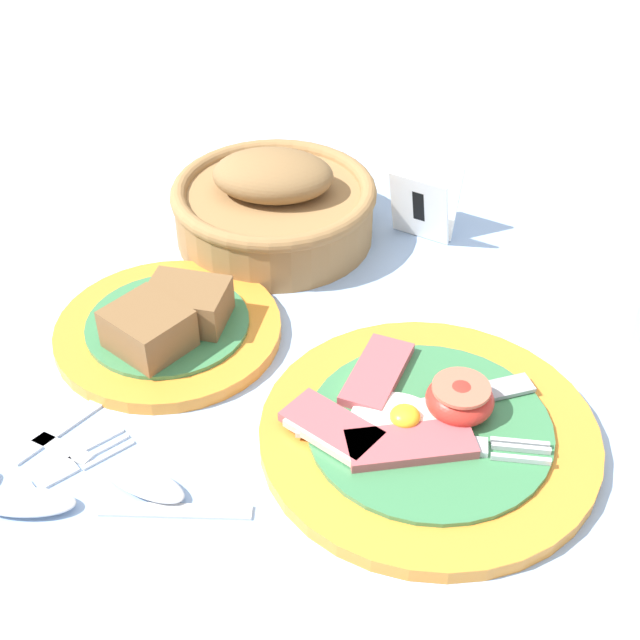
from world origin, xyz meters
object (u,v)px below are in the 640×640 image
teaspoon_by_saucer (66,504)px  teaspoon_stray (113,469)px  sugar_cup (633,276)px  breakfast_plate (425,430)px  bread_basket (274,204)px  fork_on_cloth (10,496)px  number_card (424,203)px  bread_plate (168,325)px

teaspoon_by_saucer → teaspoon_stray: (0.01, 0.04, 0.00)m
sugar_cup → teaspoon_stray: (-0.32, -0.34, -0.03)m
sugar_cup → breakfast_plate: bearing=-118.2°
teaspoon_stray → breakfast_plate: bearing=37.0°
bread_basket → teaspoon_by_saucer: bearing=-88.5°
breakfast_plate → bread_basket: bearing=136.4°
bread_basket → fork_on_cloth: (-0.03, -0.38, -0.03)m
teaspoon_stray → fork_on_cloth: (-0.05, -0.05, -0.00)m
breakfast_plate → number_card: (-0.09, 0.27, 0.03)m
bread_plate → teaspoon_stray: size_ratio=1.01×
sugar_cup → bread_plate: bearing=-151.7°
breakfast_plate → fork_on_cloth: bearing=-146.6°
breakfast_plate → fork_on_cloth: (-0.25, -0.17, -0.01)m
fork_on_cloth → number_card: bearing=7.0°
sugar_cup → fork_on_cloth: 0.54m
number_card → fork_on_cloth: 0.47m
number_card → teaspoon_by_saucer: (-0.13, -0.43, -0.03)m
breakfast_plate → number_card: 0.28m
teaspoon_by_saucer → number_card: bearing=-126.9°
number_card → teaspoon_by_saucer: number_card is taller
teaspoon_stray → bread_plate: bearing=110.8°
bread_basket → number_card: 0.15m
sugar_cup → number_card: size_ratio=1.30×
breakfast_plate → bread_basket: 0.31m
teaspoon_by_saucer → teaspoon_stray: size_ratio=0.97×
sugar_cup → fork_on_cloth: bearing=-133.8°
bread_plate → fork_on_cloth: bearing=-94.6°
breakfast_plate → fork_on_cloth: 0.30m
bread_basket → fork_on_cloth: 0.38m
teaspoon_by_saucer → teaspoon_stray: same height
number_card → teaspoon_by_saucer: size_ratio=0.39×
bread_plate → sugar_cup: sugar_cup is taller
sugar_cup → teaspoon_by_saucer: (-0.33, -0.38, -0.03)m
breakfast_plate → sugar_cup: (0.12, 0.22, 0.03)m
sugar_cup → teaspoon_stray: 0.47m
teaspoon_stray → fork_on_cloth: 0.07m
bread_basket → number_card: size_ratio=2.73×
bread_plate → fork_on_cloth: size_ratio=1.14×
breakfast_plate → fork_on_cloth: size_ratio=1.51×
bread_plate → number_card: size_ratio=2.65×
breakfast_plate → teaspoon_by_saucer: bearing=-142.9°
number_card → teaspoon_by_saucer: 0.45m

